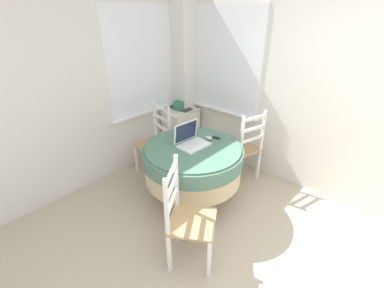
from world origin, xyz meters
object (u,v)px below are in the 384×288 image
at_px(dining_chair_camera_near, 187,219).
at_px(storage_box, 181,105).
at_px(cell_phone, 216,138).
at_px(book_on_cabinet, 184,109).
at_px(round_dining_table, 193,160).
at_px(computer_mouse, 209,138).
at_px(dining_chair_near_back_window, 155,142).
at_px(corner_cabinet, 181,130).
at_px(laptop, 191,140).
at_px(dining_chair_near_right_window, 244,148).

relative_size(dining_chair_camera_near, storage_box, 4.73).
bearing_deg(cell_phone, book_on_cabinet, 62.28).
distance_m(round_dining_table, book_on_cabinet, 1.37).
distance_m(cell_phone, storage_box, 1.25).
distance_m(dining_chair_camera_near, storage_box, 2.24).
bearing_deg(storage_box, computer_mouse, -120.96).
bearing_deg(round_dining_table, dining_chair_near_back_window, 81.00).
bearing_deg(corner_cabinet, laptop, -130.51).
distance_m(computer_mouse, corner_cabinet, 1.30).
height_order(round_dining_table, dining_chair_near_back_window, dining_chair_near_back_window).
height_order(dining_chair_near_right_window, book_on_cabinet, dining_chair_near_right_window).
height_order(computer_mouse, corner_cabinet, computer_mouse).
xyz_separation_m(dining_chair_camera_near, storage_box, (1.56, 1.58, 0.30)).
bearing_deg(book_on_cabinet, computer_mouse, -122.31).
relative_size(computer_mouse, dining_chair_near_right_window, 0.09).
xyz_separation_m(laptop, dining_chair_camera_near, (-0.68, -0.57, -0.33)).
distance_m(computer_mouse, book_on_cabinet, 1.23).
bearing_deg(round_dining_table, cell_phone, -10.16).
bearing_deg(storage_box, book_on_cabinet, -81.36).
xyz_separation_m(laptop, storage_box, (0.88, 1.01, -0.04)).
relative_size(dining_chair_camera_near, corner_cabinet, 1.44).
height_order(computer_mouse, dining_chair_near_right_window, dining_chair_near_right_window).
bearing_deg(computer_mouse, corner_cabinet, 59.88).
bearing_deg(dining_chair_near_right_window, laptop, 163.78).
bearing_deg(corner_cabinet, computer_mouse, -120.12).
bearing_deg(cell_phone, dining_chair_near_back_window, 103.42).
bearing_deg(book_on_cabinet, dining_chair_near_right_window, -94.49).
bearing_deg(computer_mouse, laptop, 163.02).
distance_m(dining_chair_near_back_window, dining_chair_near_right_window, 1.22).
distance_m(laptop, cell_phone, 0.34).
xyz_separation_m(laptop, cell_phone, (0.32, -0.11, -0.05)).
distance_m(round_dining_table, cell_phone, 0.39).
xyz_separation_m(cell_phone, corner_cabinet, (0.52, 1.10, -0.41)).
bearing_deg(computer_mouse, cell_phone, -24.42).
bearing_deg(round_dining_table, laptop, 64.74).
height_order(round_dining_table, computer_mouse, computer_mouse).
distance_m(dining_chair_near_right_window, dining_chair_camera_near, 1.51).
distance_m(dining_chair_near_right_window, book_on_cabinet, 1.22).
relative_size(dining_chair_near_right_window, corner_cabinet, 1.44).
bearing_deg(dining_chair_near_back_window, cell_phone, -76.58).
height_order(computer_mouse, cell_phone, computer_mouse).
bearing_deg(computer_mouse, dining_chair_camera_near, -151.28).
bearing_deg(dining_chair_near_back_window, dining_chair_near_right_window, -55.84).
bearing_deg(computer_mouse, book_on_cabinet, 57.69).
height_order(dining_chair_near_back_window, storage_box, dining_chair_near_back_window).
distance_m(laptop, book_on_cabinet, 1.31).
relative_size(cell_phone, storage_box, 0.55).
height_order(round_dining_table, dining_chair_camera_near, dining_chair_camera_near).
relative_size(computer_mouse, dining_chair_near_back_window, 0.09).
relative_size(dining_chair_near_right_window, book_on_cabinet, 4.27).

